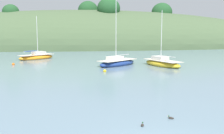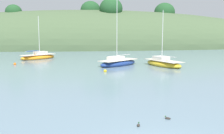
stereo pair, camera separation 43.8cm
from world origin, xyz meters
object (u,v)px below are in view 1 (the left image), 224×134
mooring_buoy_outer (105,71)px  duck_trailing (142,125)px  sailboat_red_portside (162,63)px  duck_lead (171,118)px  sailboat_yellow_far (117,63)px  sailboat_teal_outer (37,57)px  mooring_buoy_channel (13,64)px

mooring_buoy_outer → duck_trailing: mooring_buoy_outer is taller
sailboat_red_portside → duck_lead: bearing=-107.1°
mooring_buoy_outer → sailboat_yellow_far: bearing=66.9°
sailboat_red_portside → duck_trailing: size_ratio=21.53×
duck_lead → sailboat_yellow_far: bearing=88.9°
sailboat_teal_outer → duck_trailing: (11.71, -38.19, -0.39)m
duck_trailing → duck_lead: size_ratio=1.05×
sailboat_yellow_far → duck_lead: (-0.51, -25.63, -0.40)m
sailboat_red_portside → sailboat_yellow_far: size_ratio=0.82×
sailboat_yellow_far → sailboat_teal_outer: bearing=141.0°
sailboat_red_portside → mooring_buoy_channel: (-23.63, 4.43, -0.32)m
duck_lead → mooring_buoy_channel: bearing=119.5°
sailboat_teal_outer → mooring_buoy_channel: bearing=-105.4°
mooring_buoy_channel → duck_lead: (16.19, -28.57, -0.07)m
mooring_buoy_channel → duck_lead: bearing=-60.5°
sailboat_yellow_far → duck_trailing: 26.73m
duck_trailing → duck_lead: 2.30m
sailboat_yellow_far → mooring_buoy_outer: 6.86m
sailboat_teal_outer → duck_trailing: 39.95m
mooring_buoy_channel → duck_lead: size_ratio=1.37×
sailboat_yellow_far → sailboat_teal_outer: size_ratio=1.27×
mooring_buoy_outer → sailboat_red_portside: bearing=26.6°
sailboat_red_portside → mooring_buoy_outer: (-9.62, -4.81, -0.32)m
mooring_buoy_channel → sailboat_teal_outer: bearing=74.6°
sailboat_teal_outer → duck_trailing: sailboat_teal_outer is taller
sailboat_red_portside → duck_lead: size_ratio=22.69×
sailboat_yellow_far → duck_trailing: sailboat_yellow_far is taller
sailboat_teal_outer → duck_lead: bearing=-69.7°
mooring_buoy_outer → duck_lead: 19.45m
sailboat_red_portside → sailboat_yellow_far: bearing=167.9°
mooring_buoy_outer → duck_lead: (2.17, -19.33, -0.07)m
sailboat_yellow_far → mooring_buoy_outer: bearing=-113.1°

